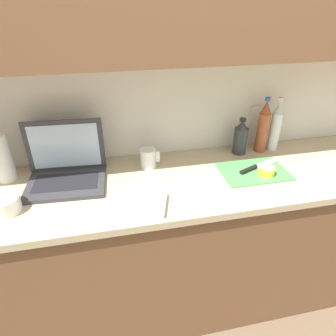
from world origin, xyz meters
TOP-DOWN VIEW (x-y plane):
  - ground_plane at (0.00, 0.00)m, footprint 12.00×12.00m
  - wall_back at (-0.00, 0.23)m, footprint 5.20×0.38m
  - counter_unit at (0.02, 0.00)m, footprint 2.55×0.60m
  - laptop at (-0.81, 0.11)m, footprint 0.38×0.29m
  - cutting_board at (0.12, -0.01)m, footprint 0.34×0.24m
  - knife at (0.12, 0.00)m, footprint 0.27×0.13m
  - lemon_half_cut at (0.16, -0.06)m, footprint 0.08×0.08m
  - bottle_green_soda at (0.34, 0.21)m, footprint 0.06×0.06m
  - bottle_oil_tall at (0.26, 0.21)m, footprint 0.06×0.06m
  - bottle_water_clear at (0.13, 0.21)m, footprint 0.08×0.08m
  - measuring_cup at (-0.40, 0.16)m, footprint 0.10×0.08m
  - bowl_white at (-1.05, -0.09)m, footprint 0.13×0.13m
  - paper_towel_roll at (-1.11, 0.18)m, footprint 0.11×0.11m
  - dish_towel at (-0.49, -0.17)m, footprint 0.26×0.22m

SIDE VIEW (x-z plane):
  - ground_plane at x=0.00m, z-range 0.00..0.00m
  - counter_unit at x=0.02m, z-range 0.01..0.89m
  - cutting_board at x=0.12m, z-range 0.89..0.89m
  - dish_towel at x=-0.49m, z-range 0.89..0.91m
  - knife at x=0.12m, z-range 0.89..0.91m
  - lemon_half_cut at x=0.16m, z-range 0.89..0.93m
  - bowl_white at x=-1.05m, z-range 0.89..0.95m
  - measuring_cup at x=-0.40m, z-range 0.89..0.99m
  - laptop at x=-0.81m, z-range 0.81..1.09m
  - bottle_water_clear at x=0.13m, z-range 0.88..1.08m
  - paper_towel_roll at x=-1.11m, z-range 0.89..1.13m
  - bottle_green_soda at x=0.34m, z-range 0.87..1.18m
  - bottle_oil_tall at x=0.26m, z-range 0.87..1.19m
  - wall_back at x=0.00m, z-range 0.26..2.86m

